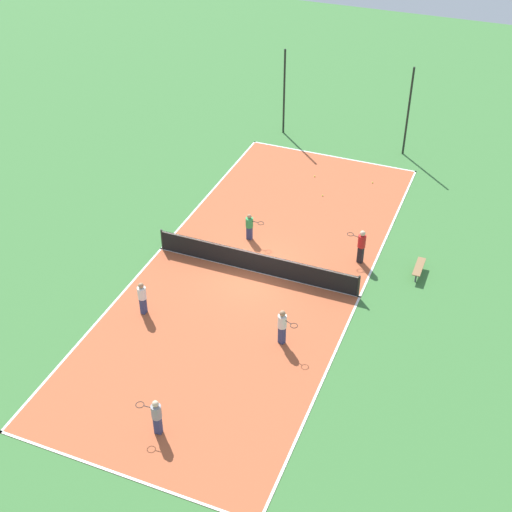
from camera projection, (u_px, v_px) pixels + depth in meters
name	position (u px, v px, depth m)	size (l,w,h in m)	color
ground_plane	(256.00, 272.00, 32.34)	(80.00, 80.00, 0.00)	#3D7538
court_surface	(256.00, 272.00, 32.33)	(9.80, 23.87, 0.02)	#B75633
tennis_net	(256.00, 262.00, 32.00)	(9.60, 0.10, 1.10)	black
bench	(419.00, 267.00, 31.98)	(0.36, 1.45, 0.45)	olive
player_baseline_gray	(156.00, 415.00, 24.33)	(0.95, 0.39, 1.56)	navy
player_coach_red	(361.00, 244.00, 32.35)	(0.98, 0.53, 1.72)	black
player_far_green	(250.00, 225.00, 33.99)	(0.95, 0.38, 1.39)	navy
player_far_white	(282.00, 325.00, 27.99)	(0.99, 0.65, 1.65)	navy
player_near_white	(142.00, 296.00, 29.50)	(0.38, 0.38, 1.57)	navy
tennis_ball_right_alley	(323.00, 196.00, 37.63)	(0.07, 0.07, 0.07)	#CCE033
tennis_ball_near_net	(315.00, 176.00, 39.29)	(0.07, 0.07, 0.07)	#CCE033
tennis_ball_midcourt	(373.00, 183.00, 38.73)	(0.07, 0.07, 0.07)	#CCE033
fence_post_back_left	(284.00, 92.00, 42.23)	(0.12, 0.12, 5.24)	black
fence_post_back_right	(408.00, 112.00, 40.00)	(0.12, 0.12, 5.24)	black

